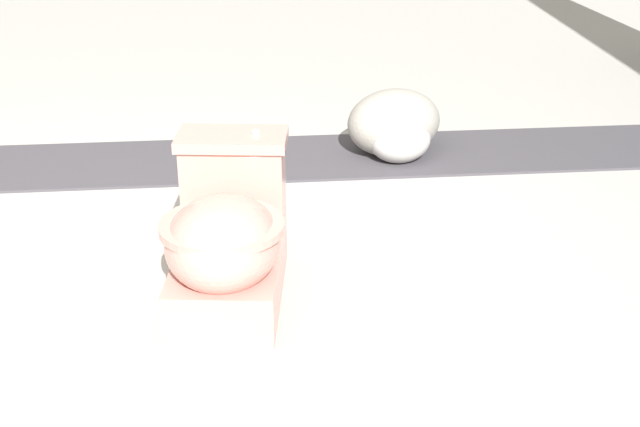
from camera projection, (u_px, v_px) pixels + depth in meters
ground_plane at (144, 308)px, 2.91m from camera, size 14.00×14.00×0.00m
gravel_strip at (276, 158)px, 4.10m from camera, size 0.56×8.00×0.01m
toilet at (227, 240)px, 2.87m from camera, size 0.67×0.45×0.52m
boulder_near at (400, 139)px, 4.06m from camera, size 0.42×0.41×0.21m
boulder_far at (394, 122)px, 4.11m from camera, size 0.50×0.55×0.31m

